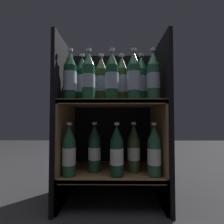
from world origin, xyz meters
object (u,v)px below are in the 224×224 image
Objects in this scene: bottle_upper_front_0 at (70,78)px; bottle_upper_back_0 at (82,81)px; bottle_lower_front_0 at (69,152)px; bottle_lower_back_1 at (134,149)px; bottle_lower_front_2 at (154,152)px; bottle_upper_front_1 at (89,77)px; bottle_upper_back_3 at (141,81)px; bottle_upper_front_3 at (134,77)px; bottle_upper_front_4 at (153,77)px; bottle_upper_back_2 at (122,81)px; bottle_lower_back_0 at (94,149)px; bottle_lower_front_1 at (117,152)px; bottle_upper_back_1 at (101,81)px; bottle_upper_front_2 at (111,77)px.

bottle_upper_front_0 is 0.09m from bottle_upper_back_0.
bottle_lower_front_0 is 1.00× the size of bottle_lower_back_1.
bottle_upper_back_0 is at bearing 168.80° from bottle_lower_front_2.
bottle_upper_front_1 and bottle_upper_back_3 have the same top height.
bottle_upper_front_1 and bottle_upper_front_3 have the same top height.
bottle_upper_front_4 is at bearing 180.00° from bottle_lower_front_2.
bottle_upper_back_2 is at bearing 154.54° from bottle_lower_front_2.
bottle_upper_front_1 reaches higher than bottle_lower_front_2.
bottle_lower_back_1 is (-0.04, -0.00, -0.39)m from bottle_upper_back_3.
bottle_upper_back_3 reaches higher than bottle_lower_back_1.
bottle_upper_front_3 is 1.00× the size of bottle_lower_back_0.
bottle_upper_back_2 is at bearing 23.33° from bottle_upper_front_1.
bottle_upper_back_2 is 1.00× the size of bottle_lower_front_1.
bottle_upper_back_1 is at bearing 138.75° from bottle_lower_front_1.
bottle_upper_front_2 is at bearing -148.18° from bottle_lower_back_1.
bottle_upper_back_3 is at bearing 14.95° from bottle_upper_front_1.
bottle_upper_back_1 is (-0.06, 0.08, 0.00)m from bottle_upper_front_2.
bottle_upper_front_4 is at bearing 0.00° from bottle_upper_front_2.
bottle_upper_front_2 is at bearing 0.00° from bottle_upper_front_1.
bottle_upper_front_2 and bottle_upper_front_4 have the same top height.
bottle_upper_front_4 is 0.29m from bottle_upper_back_1.
bottle_upper_front_2 is 0.39m from bottle_lower_front_1.
bottle_upper_front_2 is 0.19m from bottle_upper_back_0.
bottle_upper_back_0 and bottle_upper_back_1 have the same top height.
bottle_upper_back_3 is at bearing 0.00° from bottle_upper_back_0.
bottle_upper_back_2 is at bearing 0.00° from bottle_lower_back_0.
bottle_upper_back_3 is at bearing 56.37° from bottle_upper_front_3.
bottle_upper_front_0 reaches higher than bottle_lower_front_1.
bottle_lower_back_1 is at bearing 141.16° from bottle_upper_front_4.
bottle_upper_back_0 is 0.34m from bottle_upper_back_3.
bottle_upper_front_4 is 1.00× the size of bottle_lower_front_1.
bottle_upper_front_3 and bottle_upper_front_4 have the same top height.
bottle_upper_back_2 reaches higher than bottle_lower_front_0.
bottle_upper_back_1 is at bearing 164.61° from bottle_upper_front_4.
bottle_upper_front_0 is at bearing -153.94° from bottle_upper_back_1.
bottle_lower_front_1 is 0.15m from bottle_lower_back_0.
bottle_lower_front_1 is 1.00× the size of bottle_lower_front_2.
bottle_lower_front_2 is at bearing -56.06° from bottle_upper_back_3.
bottle_upper_back_3 is (0.34, 0.00, 0.00)m from bottle_upper_back_0.
bottle_upper_back_2 and bottle_upper_back_3 have the same top height.
bottle_upper_front_2 is at bearing 180.00° from bottle_lower_front_1.
bottle_lower_front_2 is at bearing 0.00° from bottle_upper_front_4.
bottle_upper_front_3 is 0.10m from bottle_upper_back_2.
bottle_lower_front_0 is 0.35m from bottle_lower_back_1.
bottle_upper_back_0 is at bearing 122.35° from bottle_upper_front_1.
bottle_lower_back_0 is (0.02, 0.08, -0.39)m from bottle_upper_front_1.
bottle_upper_back_1 and bottle_upper_back_2 have the same top height.
bottle_upper_back_1 is at bearing 0.00° from bottle_lower_back_0.
bottle_lower_back_1 is at bearing 12.71° from bottle_upper_front_0.
bottle_upper_front_1 and bottle_upper_back_1 have the same top height.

